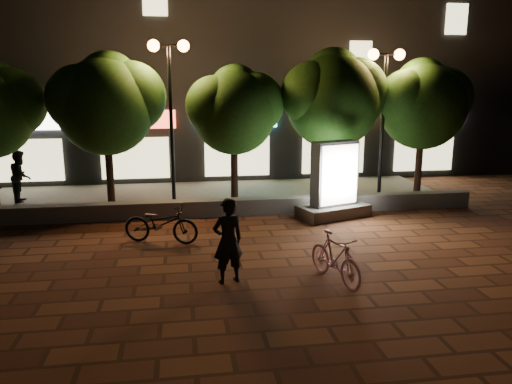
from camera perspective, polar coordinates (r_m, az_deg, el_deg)
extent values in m
plane|color=brown|center=(11.41, -2.01, -7.93)|extent=(80.00, 80.00, 0.00)
cube|color=slate|center=(15.14, -3.79, -1.78)|extent=(16.00, 0.45, 0.50)
cube|color=slate|center=(17.61, -4.49, -0.46)|extent=(16.00, 5.00, 0.08)
cube|color=black|center=(23.67, -5.92, 14.92)|extent=(28.00, 8.00, 10.00)
cube|color=white|center=(20.44, -25.31, 7.46)|extent=(3.20, 0.12, 0.70)
cube|color=beige|center=(20.60, -24.92, 3.31)|extent=(2.60, 0.10, 1.60)
cube|color=red|center=(19.69, -13.99, 8.13)|extent=(3.20, 0.12, 0.70)
cube|color=beige|center=(19.85, -13.76, 3.81)|extent=(2.60, 0.10, 1.60)
cube|color=#49E3EC|center=(19.73, -2.23, 8.50)|extent=(3.20, 0.12, 0.70)
cube|color=beige|center=(19.90, -2.19, 4.18)|extent=(2.60, 0.10, 1.60)
cube|color=yellow|center=(20.57, 9.04, 8.52)|extent=(3.20, 0.12, 0.70)
cube|color=beige|center=(20.73, 8.90, 4.38)|extent=(2.60, 0.10, 1.60)
cube|color=white|center=(22.11, 19.07, 8.26)|extent=(3.20, 0.12, 0.70)
cube|color=beige|center=(22.26, 18.80, 4.41)|extent=(2.60, 0.10, 1.60)
cube|color=beige|center=(20.87, 11.98, 15.05)|extent=(0.90, 0.10, 1.20)
cube|color=beige|center=(22.69, 22.16, 18.02)|extent=(0.90, 0.10, 1.20)
sphere|color=#264D16|center=(17.01, -26.43, 9.27)|extent=(2.10, 2.10, 2.10)
cylinder|color=black|center=(16.41, -16.56, 2.41)|extent=(0.24, 0.24, 2.34)
sphere|color=#264D16|center=(16.20, -17.00, 9.37)|extent=(3.00, 3.00, 3.00)
sphere|color=#264D16|center=(16.30, -14.31, 10.60)|extent=(2.25, 2.25, 2.25)
sphere|color=#264D16|center=(16.15, -19.53, 10.08)|extent=(2.10, 2.10, 2.10)
sphere|color=#264D16|center=(16.51, -16.64, 12.05)|extent=(1.95, 1.95, 1.95)
cylinder|color=black|center=(16.35, -2.52, 2.65)|extent=(0.24, 0.24, 2.21)
sphere|color=#264D16|center=(16.14, -2.58, 9.11)|extent=(2.70, 2.70, 2.70)
sphere|color=#264D16|center=(16.41, -0.29, 10.23)|extent=(2.03, 2.03, 2.02)
sphere|color=#264D16|center=(15.92, -4.74, 9.94)|extent=(1.89, 1.89, 1.89)
sphere|color=#264D16|center=(16.47, -2.39, 11.54)|extent=(1.76, 1.76, 1.76)
cylinder|color=black|center=(17.00, 8.62, 3.28)|extent=(0.24, 0.24, 2.43)
sphere|color=#264D16|center=(16.80, 8.85, 10.26)|extent=(3.10, 3.10, 3.10)
sphere|color=#264D16|center=(17.23, 11.19, 11.22)|extent=(2.33, 2.33, 2.33)
sphere|color=#264D16|center=(16.45, 6.68, 11.15)|extent=(2.17, 2.17, 2.17)
sphere|color=#264D16|center=(17.15, 8.91, 12.89)|extent=(2.01, 2.02, 2.02)
cylinder|color=black|center=(18.22, 18.29, 3.19)|extent=(0.24, 0.24, 2.29)
sphere|color=#264D16|center=(18.02, 18.72, 9.30)|extent=(2.90, 2.90, 2.90)
sphere|color=#264D16|center=(18.53, 20.52, 10.17)|extent=(2.18, 2.17, 2.17)
sphere|color=#264D16|center=(17.59, 17.08, 10.16)|extent=(2.03, 2.03, 2.03)
sphere|color=#264D16|center=(18.36, 18.66, 11.62)|extent=(1.89, 1.88, 1.88)
cylinder|color=black|center=(15.88, -9.74, 7.28)|extent=(0.12, 0.12, 5.00)
cylinder|color=black|center=(15.86, -10.08, 16.30)|extent=(0.90, 0.08, 0.08)
sphere|color=orange|center=(15.87, -11.77, 16.23)|extent=(0.36, 0.36, 0.36)
sphere|color=orange|center=(15.86, -8.39, 16.36)|extent=(0.36, 0.36, 0.36)
cylinder|color=black|center=(17.25, 14.39, 7.14)|extent=(0.12, 0.12, 4.80)
cylinder|color=black|center=(17.21, 14.84, 15.11)|extent=(0.90, 0.08, 0.08)
sphere|color=orange|center=(17.04, 13.40, 15.21)|extent=(0.36, 0.36, 0.36)
sphere|color=orange|center=(17.39, 16.25, 15.00)|extent=(0.36, 0.36, 0.36)
cube|color=slate|center=(15.18, 8.90, -2.16)|extent=(2.35, 1.70, 0.35)
cube|color=#4C4C51|center=(14.93, 9.05, 2.11)|extent=(1.50, 0.93, 1.94)
cube|color=white|center=(14.73, 9.64, 1.95)|extent=(1.22, 0.46, 1.77)
cube|color=white|center=(15.14, 8.47, 2.27)|extent=(1.22, 0.46, 1.77)
imported|color=pink|center=(10.21, 9.12, -7.52)|extent=(0.98, 1.77, 1.02)
imported|color=black|center=(9.96, -3.26, -5.65)|extent=(0.74, 0.59, 1.77)
imported|color=black|center=(12.72, -10.91, -3.57)|extent=(2.05, 1.26, 1.02)
imported|color=black|center=(18.21, -25.54, 1.68)|extent=(0.75, 0.91, 1.73)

